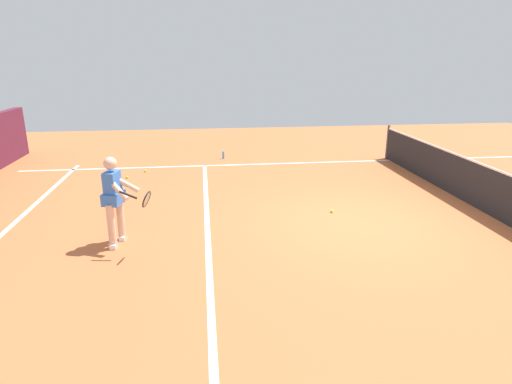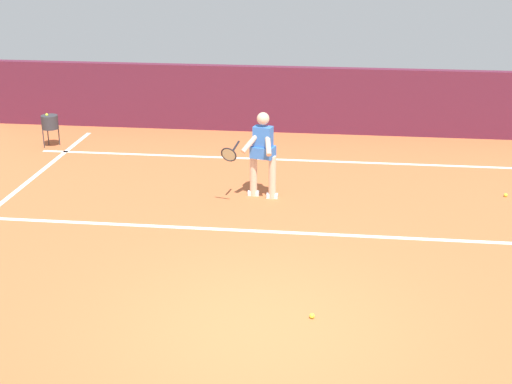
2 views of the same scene
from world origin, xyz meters
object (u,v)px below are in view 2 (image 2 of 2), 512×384
object	(u,v)px
tennis_ball_far	(506,195)
tennis_ball_near	(312,316)
tennis_player	(262,152)
ball_hopper	(50,122)

from	to	relation	value
tennis_ball_far	tennis_ball_near	bearing A→B (deg)	55.19
tennis_ball_near	tennis_ball_far	size ratio (longest dim) A/B	1.00
tennis_player	ball_hopper	size ratio (longest dim) A/B	2.09
tennis_player	tennis_ball_near	size ratio (longest dim) A/B	23.48
tennis_ball_near	tennis_ball_far	distance (m)	5.70
tennis_ball_near	ball_hopper	world-z (taller)	ball_hopper
tennis_player	ball_hopper	world-z (taller)	tennis_player
tennis_player	ball_hopper	bearing A→B (deg)	-27.56
tennis_player	tennis_ball_far	distance (m)	4.45
tennis_player	ball_hopper	xyz separation A→B (m)	(4.95, -2.58, -0.30)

